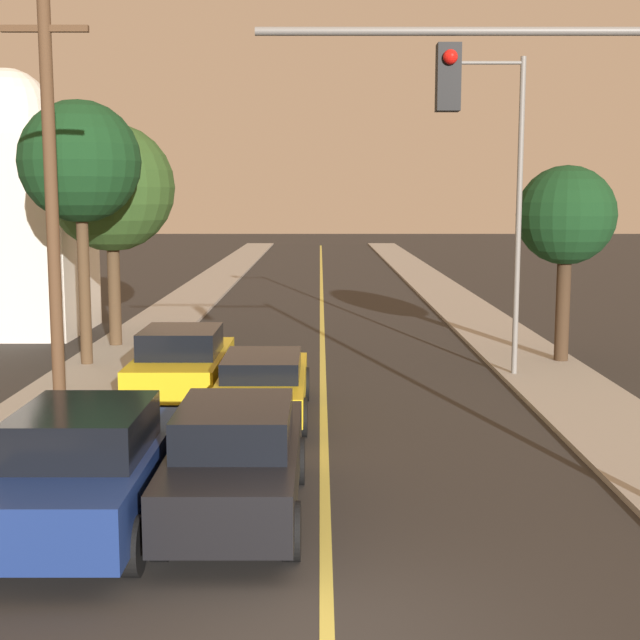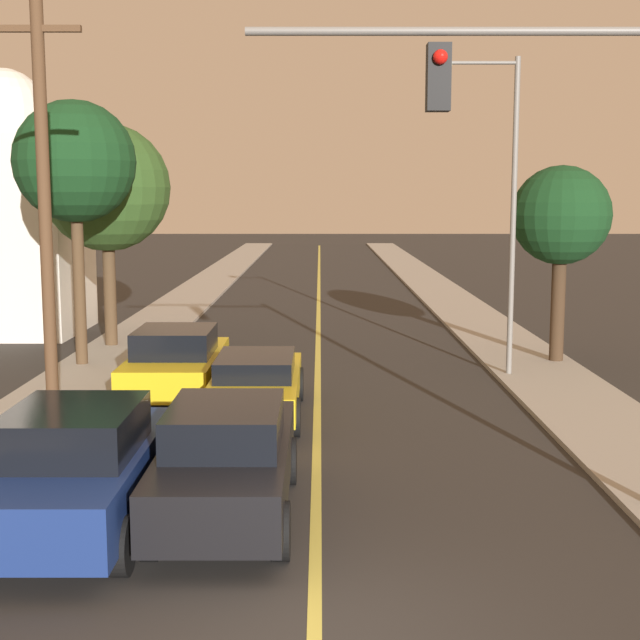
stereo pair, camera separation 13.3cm
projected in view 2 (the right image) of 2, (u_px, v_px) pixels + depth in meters
The scene contains 15 objects.
ground_plane at pixel (317, 640), 9.21m from camera, with size 200.00×200.00×0.00m, color #2D2B28.
road_surface at pixel (321, 287), 44.87m from camera, with size 8.96×80.00×0.01m.
sidewalk_left at pixel (208, 286), 44.88m from camera, with size 2.50×80.00×0.12m.
sidewalk_right at pixel (435, 286), 44.85m from camera, with size 2.50×80.00×0.12m.
car_near_lane_front at pixel (230, 459), 12.57m from camera, with size 1.87×4.82×1.69m.
car_near_lane_second at pixel (259, 383), 18.35m from camera, with size 1.88×4.87×1.35m.
car_outer_lane_front at pixel (81, 467), 12.09m from camera, with size 2.00×4.77×1.77m.
car_outer_lane_second at pixel (179, 362), 20.35m from camera, with size 2.05×4.62×1.59m.
traffic_signal_mast at pixel (575, 176), 12.28m from camera, with size 5.92×0.42×6.89m.
streetlamp_right at pixel (499, 175), 21.79m from camera, with size 2.01×0.36×7.77m.
utility_pole_left at pixel (48, 210), 16.61m from camera, with size 1.60×0.24×8.05m.
tree_left_near at pixel (77, 163), 23.08m from camera, with size 3.16×3.16×6.91m.
tree_left_far at pixel (109, 188), 26.19m from camera, with size 3.75×3.75×6.56m.
tree_right_near at pixel (564, 217), 23.71m from camera, with size 2.64×2.64×5.25m.
domed_building_left at pixel (11, 218), 29.47m from camera, with size 4.55×4.55×8.67m.
Camera 2 is at (0.06, -8.67, 4.56)m, focal length 50.00 mm.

